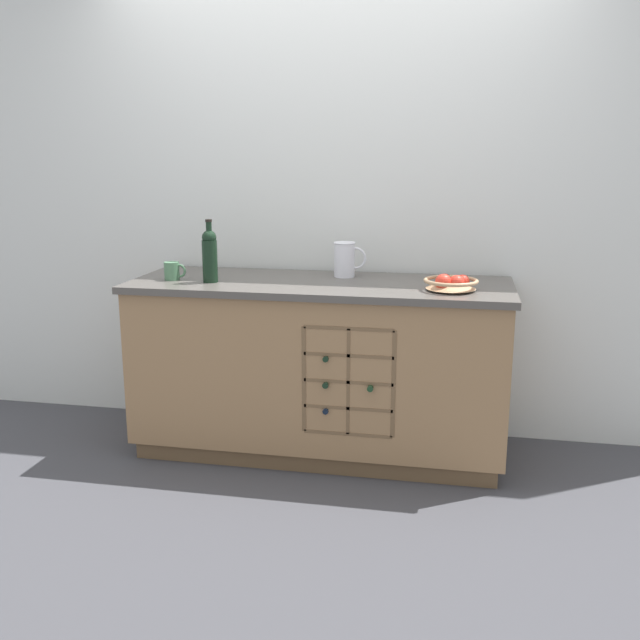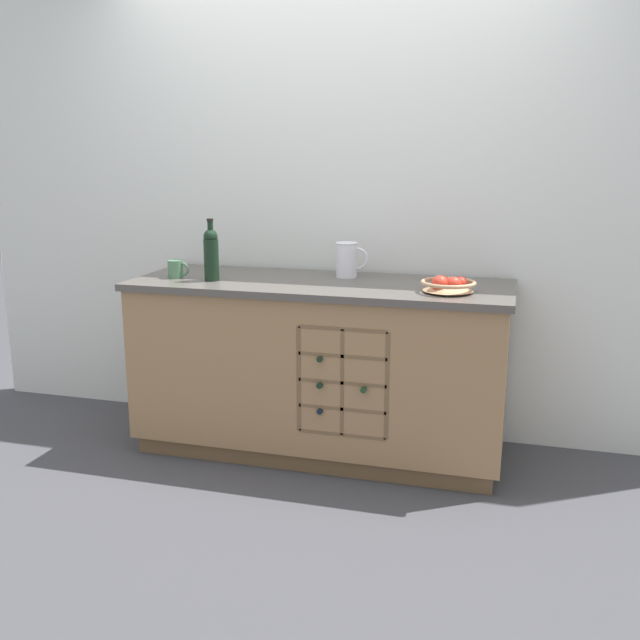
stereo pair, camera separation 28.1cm
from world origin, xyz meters
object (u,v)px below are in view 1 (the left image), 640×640
Objects in this scene: white_pitcher at (345,259)px; fruit_bowl at (451,283)px; standing_wine_bottle at (210,254)px; ceramic_mug at (173,271)px.

fruit_bowl is at bearing -27.27° from white_pitcher.
standing_wine_bottle is (-0.63, -0.28, 0.04)m from white_pitcher.
white_pitcher is 0.58× the size of standing_wine_bottle.
standing_wine_bottle is (-1.18, -0.00, 0.10)m from fruit_bowl.
ceramic_mug is at bearing 179.14° from fruit_bowl.
white_pitcher is 0.89m from ceramic_mug.
fruit_bowl is at bearing -0.86° from ceramic_mug.
fruit_bowl is 1.39m from ceramic_mug.
ceramic_mug reaches higher than fruit_bowl.
white_pitcher is at bearing 24.08° from standing_wine_bottle.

